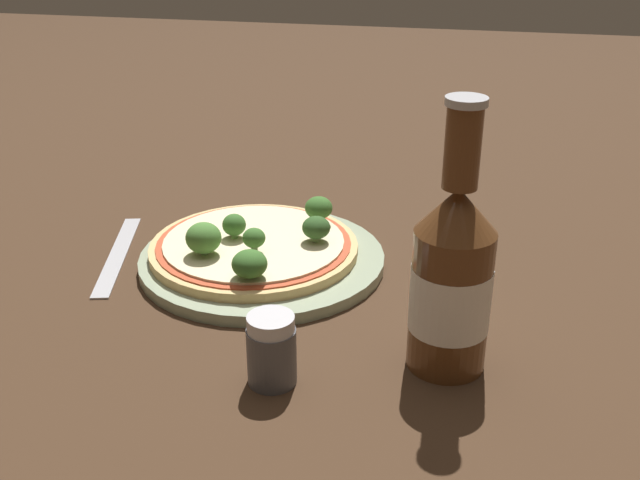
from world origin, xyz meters
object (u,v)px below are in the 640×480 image
at_px(pepper_shaker, 272,350).
at_px(pizza, 254,246).
at_px(beer_bottle, 452,278).
at_px(fork, 118,254).

bearing_deg(pepper_shaker, pizza, 110.92).
bearing_deg(pizza, beer_bottle, -34.51).
xyz_separation_m(pizza, beer_bottle, (0.21, -0.14, 0.06)).
bearing_deg(pizza, fork, -173.69).
relative_size(pizza, fork, 1.15).
distance_m(pizza, fork, 0.15).
height_order(pizza, beer_bottle, beer_bottle).
height_order(beer_bottle, fork, beer_bottle).
bearing_deg(beer_bottle, pepper_shaker, -157.40).
bearing_deg(fork, pepper_shaker, -144.85).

